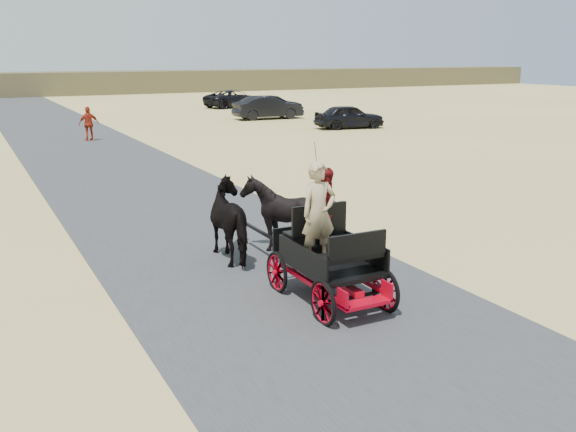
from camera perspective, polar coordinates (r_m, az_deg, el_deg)
name	(u,v)px	position (r m, az deg, el deg)	size (l,w,h in m)	color
ground	(251,267)	(13.40, -3.30, -4.51)	(140.00, 140.00, 0.00)	tan
road	(251,266)	(13.40, -3.30, -4.49)	(6.00, 140.00, 0.01)	#38383A
ridge_far	(8,84)	(73.86, -23.65, 10.67)	(140.00, 6.00, 2.40)	brown
carriage	(329,281)	(11.53, 3.66, -5.80)	(1.30, 2.40, 0.72)	black
horse_left	(235,221)	(13.71, -4.72, -0.40)	(0.91, 2.01, 1.70)	black
horse_right	(281,215)	(14.15, -0.61, 0.11)	(1.37, 1.54, 1.70)	black
driver_man	(319,213)	(11.10, 2.74, 0.23)	(0.66, 0.43, 1.80)	tan
passenger_woman	(327,210)	(11.83, 3.51, 0.55)	(0.77, 0.60, 1.58)	#660C0F
pedestrian	(89,124)	(34.26, -17.28, 7.84)	(1.01, 0.42, 1.73)	#A42712
car_a	(349,116)	(38.47, 5.47, 8.80)	(1.65, 4.10, 1.40)	black
car_b	(268,108)	(43.90, -1.80, 9.62)	(1.63, 4.67, 1.54)	black
car_c	(274,104)	(48.14, -1.25, 9.89)	(1.84, 4.52, 1.31)	black
car_d	(234,99)	(53.70, -4.80, 10.35)	(2.33, 5.06, 1.41)	black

